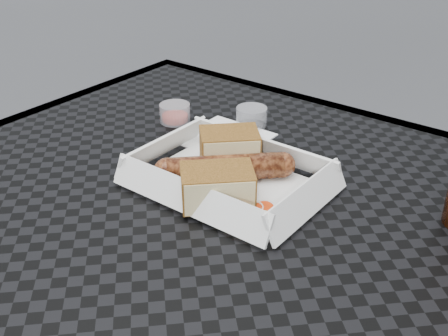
% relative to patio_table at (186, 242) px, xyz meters
% --- Properties ---
extents(patio_table, '(0.80, 0.80, 0.74)m').
position_rel_patio_table_xyz_m(patio_table, '(0.00, 0.00, 0.00)').
color(patio_table, black).
rests_on(patio_table, ground).
extents(food_tray, '(0.22, 0.15, 0.00)m').
position_rel_patio_table_xyz_m(food_tray, '(0.03, 0.05, 0.08)').
color(food_tray, white).
rests_on(food_tray, patio_table).
extents(bratwurst, '(0.15, 0.14, 0.04)m').
position_rel_patio_table_xyz_m(bratwurst, '(0.02, 0.06, 0.10)').
color(bratwurst, brown).
rests_on(bratwurst, food_tray).
extents(bread_near, '(0.10, 0.10, 0.05)m').
position_rel_patio_table_xyz_m(bread_near, '(0.00, 0.10, 0.10)').
color(bread_near, brown).
rests_on(bread_near, food_tray).
extents(bread_far, '(0.10, 0.10, 0.05)m').
position_rel_patio_table_xyz_m(bread_far, '(0.05, 0.01, 0.10)').
color(bread_far, brown).
rests_on(bread_far, food_tray).
extents(veg_garnish, '(0.03, 0.03, 0.00)m').
position_rel_patio_table_xyz_m(veg_garnish, '(0.09, 0.01, 0.08)').
color(veg_garnish, red).
rests_on(veg_garnish, food_tray).
extents(napkin, '(0.12, 0.12, 0.00)m').
position_rel_patio_table_xyz_m(napkin, '(-0.06, 0.16, 0.08)').
color(napkin, white).
rests_on(napkin, patio_table).
extents(condiment_cup_sauce, '(0.05, 0.05, 0.03)m').
position_rel_patio_table_xyz_m(condiment_cup_sauce, '(-0.16, 0.17, 0.09)').
color(condiment_cup_sauce, '#98190B').
rests_on(condiment_cup_sauce, patio_table).
extents(condiment_cup_empty, '(0.05, 0.05, 0.03)m').
position_rel_patio_table_xyz_m(condiment_cup_empty, '(-0.06, 0.23, 0.09)').
color(condiment_cup_empty, silver).
rests_on(condiment_cup_empty, patio_table).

